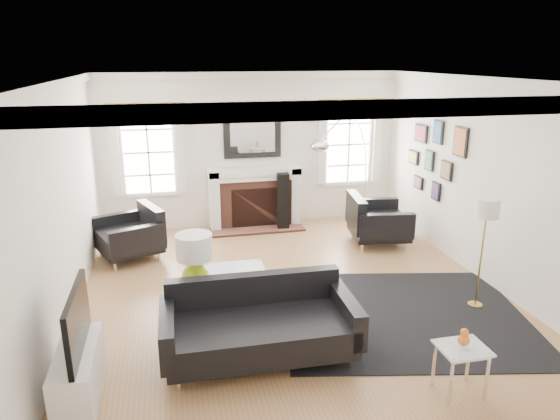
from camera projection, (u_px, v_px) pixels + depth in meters
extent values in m
plane|color=#9B6B41|center=(291.00, 291.00, 6.78)|extent=(6.00, 6.00, 0.00)
cube|color=white|center=(252.00, 150.00, 9.16)|extent=(5.50, 0.04, 2.80)
cube|color=white|center=(393.00, 299.00, 3.57)|extent=(5.50, 0.04, 2.80)
cube|color=white|center=(62.00, 206.00, 5.79)|extent=(0.04, 6.00, 2.80)
cube|color=white|center=(483.00, 181.00, 6.94)|extent=(0.04, 6.00, 2.80)
cube|color=white|center=(293.00, 79.00, 5.95)|extent=(5.50, 6.00, 0.02)
cube|color=white|center=(293.00, 84.00, 5.97)|extent=(5.50, 6.00, 0.12)
cube|color=white|center=(214.00, 200.00, 9.07)|extent=(0.18, 0.38, 1.10)
cube|color=white|center=(294.00, 195.00, 9.38)|extent=(0.18, 0.38, 1.10)
cube|color=white|center=(254.00, 171.00, 9.08)|extent=(1.70, 0.38, 0.12)
cube|color=white|center=(254.00, 177.00, 9.11)|extent=(1.50, 0.34, 0.10)
cube|color=brown|center=(255.00, 203.00, 9.27)|extent=(1.30, 0.30, 0.90)
cube|color=black|center=(256.00, 208.00, 9.20)|extent=(0.90, 0.10, 0.76)
cube|color=brown|center=(258.00, 229.00, 9.15)|extent=(1.70, 0.50, 0.04)
cube|color=black|center=(252.00, 137.00, 9.05)|extent=(1.05, 0.06, 0.75)
cube|color=white|center=(253.00, 138.00, 9.02)|extent=(0.82, 0.02, 0.55)
cube|color=white|center=(148.00, 152.00, 8.73)|extent=(1.00, 0.05, 1.60)
cube|color=white|center=(148.00, 152.00, 8.70)|extent=(0.84, 0.02, 1.44)
cube|color=white|center=(115.00, 152.00, 8.50)|extent=(0.14, 0.05, 1.55)
cube|color=white|center=(180.00, 149.00, 8.74)|extent=(0.14, 0.05, 1.55)
cube|color=white|center=(348.00, 144.00, 9.51)|extent=(1.00, 0.05, 1.60)
cube|color=white|center=(349.00, 145.00, 9.48)|extent=(0.84, 0.02, 1.44)
cube|color=white|center=(322.00, 144.00, 9.28)|extent=(0.14, 0.05, 1.55)
cube|color=white|center=(377.00, 141.00, 9.52)|extent=(0.14, 0.05, 1.55)
cube|color=black|center=(461.00, 142.00, 7.36)|extent=(0.03, 0.34, 0.44)
cube|color=#D17037|center=(460.00, 142.00, 7.36)|extent=(0.01, 0.29, 0.39)
cube|color=black|center=(438.00, 132.00, 7.96)|extent=(0.03, 0.28, 0.38)
cube|color=#356493|center=(437.00, 132.00, 7.95)|extent=(0.01, 0.23, 0.33)
cube|color=black|center=(421.00, 133.00, 8.50)|extent=(0.03, 0.40, 0.30)
cube|color=#BD3A58|center=(420.00, 133.00, 8.49)|extent=(0.01, 0.35, 0.25)
cube|color=black|center=(446.00, 170.00, 7.79)|extent=(0.03, 0.30, 0.30)
cube|color=#946A43|center=(445.00, 170.00, 7.79)|extent=(0.01, 0.25, 0.25)
cube|color=black|center=(429.00, 160.00, 8.29)|extent=(0.03, 0.26, 0.34)
cube|color=#4E8257|center=(428.00, 160.00, 8.29)|extent=(0.01, 0.21, 0.29)
cube|color=black|center=(413.00, 157.00, 8.82)|extent=(0.03, 0.32, 0.24)
cube|color=#C5C755|center=(412.00, 157.00, 8.81)|extent=(0.01, 0.27, 0.19)
cube|color=black|center=(436.00, 191.00, 8.14)|extent=(0.03, 0.24, 0.30)
cube|color=#4A3264|center=(435.00, 191.00, 8.14)|extent=(0.01, 0.19, 0.25)
cube|color=black|center=(418.00, 182.00, 8.70)|extent=(0.03, 0.28, 0.22)
cube|color=#9E5C6E|center=(417.00, 182.00, 8.70)|extent=(0.01, 0.23, 0.17)
cube|color=white|center=(79.00, 374.00, 4.60)|extent=(0.35, 1.00, 0.50)
cube|color=black|center=(77.00, 321.00, 4.45)|extent=(0.05, 1.00, 0.58)
cube|color=black|center=(404.00, 315.00, 6.15)|extent=(3.35, 2.97, 0.01)
cube|color=black|center=(260.00, 334.00, 5.19)|extent=(1.92, 0.93, 0.32)
cube|color=black|center=(254.00, 296.00, 5.49)|extent=(1.91, 0.17, 0.53)
cube|color=black|center=(168.00, 333.00, 4.96)|extent=(0.16, 0.90, 0.40)
cube|color=black|center=(346.00, 314.00, 5.33)|extent=(0.16, 0.90, 0.40)
cube|color=black|center=(129.00, 240.00, 7.81)|extent=(1.12, 1.12, 0.32)
cube|color=black|center=(152.00, 221.00, 7.95)|extent=(0.46, 0.85, 0.54)
cube|color=black|center=(120.00, 225.00, 8.11)|extent=(0.84, 0.44, 0.41)
cube|color=black|center=(138.00, 240.00, 7.43)|extent=(0.84, 0.44, 0.41)
cube|color=black|center=(379.00, 226.00, 8.44)|extent=(1.01, 1.01, 0.34)
cube|color=black|center=(356.00, 212.00, 8.34)|extent=(0.28, 0.91, 0.56)
cube|color=black|center=(387.00, 227.00, 7.98)|extent=(0.91, 0.26, 0.43)
cube|color=black|center=(372.00, 210.00, 8.83)|extent=(0.91, 0.26, 0.43)
cube|color=silver|center=(237.00, 273.00, 6.53)|extent=(0.78, 0.78, 0.02)
cylinder|color=silver|center=(213.00, 299.00, 6.18)|extent=(0.04, 0.04, 0.35)
cylinder|color=silver|center=(268.00, 294.00, 6.33)|extent=(0.04, 0.04, 0.35)
cylinder|color=silver|center=(208.00, 276.00, 6.83)|extent=(0.04, 0.04, 0.35)
cylinder|color=silver|center=(258.00, 272.00, 6.98)|extent=(0.04, 0.04, 0.35)
cube|color=silver|center=(196.00, 289.00, 5.76)|extent=(0.45, 0.45, 0.02)
cylinder|color=silver|center=(182.00, 317.00, 5.62)|extent=(0.04, 0.04, 0.49)
cylinder|color=silver|center=(215.00, 313.00, 5.70)|extent=(0.04, 0.04, 0.49)
cylinder|color=silver|center=(181.00, 302.00, 5.97)|extent=(0.04, 0.04, 0.49)
cylinder|color=silver|center=(212.00, 299.00, 6.04)|extent=(0.04, 0.04, 0.49)
cube|color=silver|center=(463.00, 348.00, 4.60)|extent=(0.45, 0.38, 0.02)
cylinder|color=silver|center=(451.00, 383.00, 4.49)|extent=(0.04, 0.04, 0.49)
cylinder|color=silver|center=(487.00, 377.00, 4.57)|extent=(0.04, 0.04, 0.49)
cylinder|color=silver|center=(434.00, 364.00, 4.77)|extent=(0.04, 0.04, 0.49)
cylinder|color=silver|center=(468.00, 359.00, 4.85)|extent=(0.04, 0.04, 0.49)
sphere|color=#A7C819|center=(196.00, 276.00, 5.71)|extent=(0.31, 0.31, 0.31)
cylinder|color=#A7C819|center=(195.00, 264.00, 5.67)|extent=(0.04, 0.04, 0.12)
cylinder|color=white|center=(194.00, 247.00, 5.61)|extent=(0.41, 0.41, 0.29)
sphere|color=#D0641A|center=(464.00, 340.00, 4.58)|extent=(0.11, 0.11, 0.11)
sphere|color=#D0641A|center=(465.00, 332.00, 4.55)|extent=(0.08, 0.08, 0.08)
cube|color=silver|center=(364.00, 217.00, 9.63)|extent=(0.22, 0.36, 0.18)
ellipsoid|color=silver|center=(320.00, 146.00, 7.89)|extent=(0.30, 0.30, 0.18)
cylinder|color=#AD933C|center=(475.00, 305.00, 6.38)|extent=(0.18, 0.18, 0.03)
cylinder|color=#AD933C|center=(481.00, 260.00, 6.20)|extent=(0.02, 0.02, 1.27)
cylinder|color=white|center=(487.00, 208.00, 6.00)|extent=(0.29, 0.29, 0.24)
cube|color=black|center=(283.00, 202.00, 9.07)|extent=(0.23, 0.23, 1.05)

